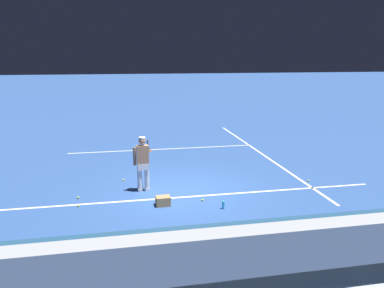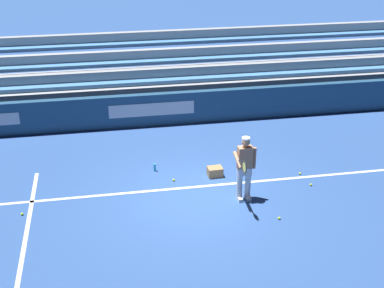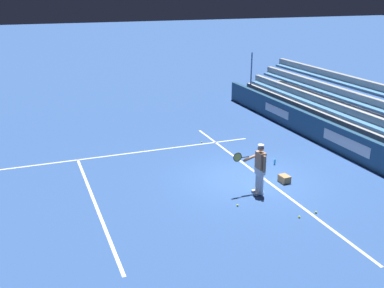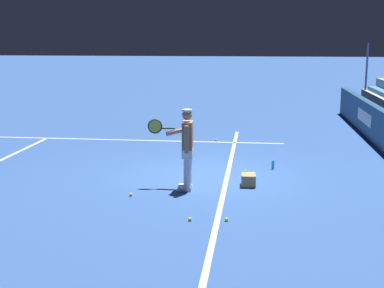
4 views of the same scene
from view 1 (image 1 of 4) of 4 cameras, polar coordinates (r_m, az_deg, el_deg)
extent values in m
plane|color=#2D5193|center=(11.72, -1.43, -7.21)|extent=(160.00, 160.00, 0.00)
cube|color=white|center=(11.26, -1.00, -8.07)|extent=(12.00, 0.10, 0.01)
cube|color=white|center=(16.49, 10.41, -1.35)|extent=(0.10, 12.00, 0.01)
cube|color=white|center=(16.93, -4.55, -0.78)|extent=(8.22, 0.10, 0.01)
cube|color=navy|center=(7.24, 5.15, -16.10)|extent=(22.19, 0.24, 1.10)
cube|color=silver|center=(7.50, 9.44, -14.68)|extent=(2.80, 0.01, 0.44)
cube|color=#4C89CC|center=(6.11, 7.97, -15.38)|extent=(20.66, 0.40, 0.12)
cube|color=#9EA3A8|center=(5.81, 8.94, -15.39)|extent=(21.08, 0.24, 0.45)
cube|color=#4C89CC|center=(5.24, 11.06, -15.06)|extent=(20.66, 0.40, 0.12)
cube|color=#9EA3A8|center=(4.94, 12.38, -15.04)|extent=(21.08, 0.24, 0.45)
cube|color=#4C89CC|center=(4.39, 15.33, -14.56)|extent=(20.66, 0.40, 0.12)
cube|color=#9EA3A8|center=(4.10, 17.22, -14.46)|extent=(21.08, 0.24, 0.45)
cylinder|color=silver|center=(11.69, -7.98, -5.10)|extent=(0.15, 0.15, 0.88)
cylinder|color=silver|center=(11.71, -6.90, -5.04)|extent=(0.15, 0.15, 0.88)
cube|color=white|center=(11.88, -7.94, -6.82)|extent=(0.12, 0.28, 0.09)
cube|color=white|center=(11.89, -6.88, -6.76)|extent=(0.12, 0.28, 0.09)
cube|color=silver|center=(11.59, -7.49, -3.38)|extent=(0.35, 0.23, 0.20)
cube|color=#A37556|center=(11.49, -7.55, -1.61)|extent=(0.37, 0.22, 0.58)
sphere|color=#A37556|center=(11.40, -7.62, 0.49)|extent=(0.21, 0.21, 0.21)
cylinder|color=white|center=(11.38, -7.63, 0.93)|extent=(0.20, 0.20, 0.05)
cylinder|color=#A37556|center=(11.48, -8.76, -1.87)|extent=(0.09, 0.09, 0.56)
cylinder|color=#A37556|center=(11.70, -6.46, -1.07)|extent=(0.11, 0.59, 0.24)
cylinder|color=black|center=(11.92, -6.61, -0.56)|extent=(0.04, 0.30, 0.03)
torus|color=black|center=(12.18, -6.77, -0.07)|extent=(0.04, 0.31, 0.31)
cylinder|color=#D6D14C|center=(12.18, -6.77, -0.07)|extent=(0.02, 0.27, 0.27)
cube|color=#A87F51|center=(10.65, -4.44, -8.65)|extent=(0.41, 0.32, 0.26)
sphere|color=#CCE533|center=(13.16, 17.30, -5.36)|extent=(0.07, 0.07, 0.07)
sphere|color=#CCE533|center=(11.02, -16.94, -8.99)|extent=(0.07, 0.07, 0.07)
sphere|color=#CCE533|center=(12.84, -10.40, -5.42)|extent=(0.07, 0.07, 0.07)
sphere|color=#CCE533|center=(10.95, 1.60, -8.53)|extent=(0.07, 0.07, 0.07)
sphere|color=#CCE533|center=(11.62, -16.97, -7.82)|extent=(0.07, 0.07, 0.07)
cylinder|color=#33B2E5|center=(10.43, 4.79, -9.26)|extent=(0.07, 0.07, 0.22)
camera|label=2|loc=(22.93, -1.10, 20.95)|focal=50.00mm
camera|label=3|loc=(21.42, -44.82, 15.93)|focal=42.00mm
camera|label=4|loc=(14.08, -57.42, 3.38)|focal=50.00mm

